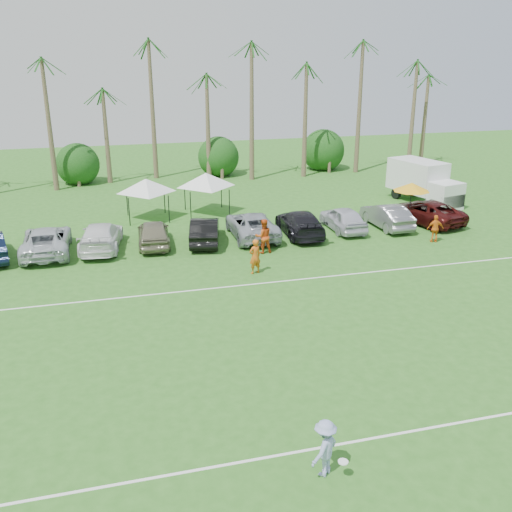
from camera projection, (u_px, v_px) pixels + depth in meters
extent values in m
plane|color=#2D681F|center=(301.00, 509.00, 13.76)|extent=(120.00, 120.00, 0.00)
cube|color=white|center=(277.00, 456.00, 15.58)|extent=(80.00, 0.10, 0.01)
cube|color=white|center=(202.00, 289.00, 26.49)|extent=(80.00, 0.10, 0.01)
cone|color=brown|center=(46.00, 119.00, 44.52)|extent=(0.44, 0.44, 11.00)
cone|color=brown|center=(100.00, 136.00, 46.00)|extent=(0.44, 0.44, 8.00)
cone|color=brown|center=(150.00, 129.00, 46.80)|extent=(0.44, 0.44, 9.00)
cone|color=brown|center=(198.00, 121.00, 47.61)|extent=(0.44, 0.44, 10.00)
cone|color=brown|center=(244.00, 114.00, 48.42)|extent=(0.44, 0.44, 11.00)
cone|color=brown|center=(299.00, 130.00, 50.14)|extent=(0.44, 0.44, 8.00)
cone|color=brown|center=(352.00, 122.00, 51.19)|extent=(0.44, 0.44, 9.00)
cone|color=brown|center=(403.00, 115.00, 52.24)|extent=(0.44, 0.44, 10.00)
cone|color=brown|center=(442.00, 108.00, 53.05)|extent=(0.44, 0.44, 11.00)
cylinder|color=brown|center=(79.00, 176.00, 47.53)|extent=(0.30, 0.30, 1.40)
sphere|color=#124112|center=(77.00, 163.00, 47.16)|extent=(4.00, 4.00, 4.00)
cylinder|color=brown|center=(220.00, 169.00, 50.46)|extent=(0.30, 0.30, 1.40)
sphere|color=#124112|center=(220.00, 156.00, 50.08)|extent=(4.00, 4.00, 4.00)
cylinder|color=brown|center=(325.00, 163.00, 52.89)|extent=(0.30, 0.30, 1.40)
sphere|color=#124112|center=(326.00, 151.00, 52.52)|extent=(4.00, 4.00, 4.00)
imported|color=#D15E17|center=(255.00, 256.00, 28.18)|extent=(0.75, 0.60, 1.78)
imported|color=#CD4916|center=(263.00, 236.00, 31.06)|extent=(0.94, 0.73, 1.91)
imported|color=orange|center=(435.00, 229.00, 32.87)|extent=(1.02, 0.61, 1.62)
cube|color=white|center=(417.00, 176.00, 41.86)|extent=(3.19, 4.58, 2.26)
cube|color=white|center=(446.00, 196.00, 39.78)|extent=(2.41, 2.08, 1.90)
cube|color=black|center=(453.00, 202.00, 39.31)|extent=(2.09, 0.76, 0.90)
cube|color=#E5590C|center=(428.00, 180.00, 42.52)|extent=(0.36, 1.41, 0.81)
cylinder|color=black|center=(433.00, 204.00, 39.70)|extent=(0.46, 0.86, 0.81)
cylinder|color=black|center=(452.00, 201.00, 40.53)|extent=(0.46, 0.86, 0.81)
cylinder|color=black|center=(396.00, 193.00, 42.84)|extent=(0.46, 0.86, 0.81)
cylinder|color=black|center=(414.00, 191.00, 43.66)|extent=(0.46, 0.86, 0.81)
cylinder|color=black|center=(129.00, 212.00, 35.99)|extent=(0.06, 0.06, 1.80)
cylinder|color=black|center=(169.00, 209.00, 36.60)|extent=(0.06, 0.06, 1.80)
cylinder|color=black|center=(127.00, 202.00, 38.26)|extent=(0.06, 0.06, 1.80)
cylinder|color=black|center=(164.00, 200.00, 38.87)|extent=(0.06, 0.06, 1.80)
pyramid|color=white|center=(146.00, 179.00, 36.83)|extent=(3.89, 3.89, 0.90)
cylinder|color=black|center=(191.00, 206.00, 37.26)|extent=(0.06, 0.06, 1.86)
cylinder|color=black|center=(229.00, 203.00, 37.90)|extent=(0.06, 0.06, 1.86)
cylinder|color=black|center=(185.00, 197.00, 39.62)|extent=(0.06, 0.06, 1.86)
cylinder|color=black|center=(221.00, 195.00, 40.26)|extent=(0.06, 0.06, 1.86)
pyramid|color=white|center=(206.00, 173.00, 38.13)|extent=(4.03, 4.03, 0.93)
cylinder|color=black|center=(410.00, 205.00, 36.60)|extent=(0.05, 0.05, 2.34)
cone|color=gold|center=(412.00, 187.00, 36.21)|extent=(2.34, 2.34, 0.53)
imported|color=#95A2D4|center=(325.00, 448.00, 14.66)|extent=(1.19, 1.10, 1.61)
cylinder|color=white|center=(343.00, 462.00, 14.56)|extent=(0.27, 0.27, 0.03)
imported|color=silver|center=(46.00, 240.00, 31.02)|extent=(2.47, 5.35, 1.49)
imported|color=white|center=(101.00, 236.00, 31.75)|extent=(2.73, 5.35, 1.49)
imported|color=gray|center=(154.00, 233.00, 32.33)|extent=(2.03, 4.47, 1.49)
imported|color=black|center=(205.00, 230.00, 32.79)|extent=(2.49, 4.74, 1.49)
imported|color=#A0A6AE|center=(252.00, 225.00, 33.81)|extent=(2.57, 5.40, 1.49)
imported|color=black|center=(300.00, 223.00, 34.21)|extent=(2.33, 5.22, 1.49)
imported|color=silver|center=(343.00, 218.00, 35.14)|extent=(1.76, 4.37, 1.49)
imported|color=slate|center=(387.00, 216.00, 35.72)|extent=(1.70, 4.56, 1.49)
imported|color=#44100F|center=(426.00, 212.00, 36.62)|extent=(3.73, 5.80, 1.49)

